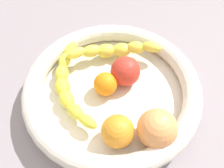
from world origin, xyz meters
TOP-DOWN VIEW (x-y plane):
  - kitchen_counter at (0.00, 0.00)cm, footprint 120.00×120.00cm
  - fruit_bowl at (0.00, 0.00)cm, footprint 37.90×37.90cm
  - banana_draped_left at (1.63, -9.39)cm, footprint 21.85×13.43cm
  - banana_draped_right at (-9.78, -1.75)cm, footprint 9.50×21.13cm
  - orange_front at (0.02, -1.42)cm, footprint 5.10×5.10cm
  - orange_mid_left at (10.30, 3.36)cm, footprint 6.25×6.25cm
  - peach_blush at (8.53, 10.31)cm, footprint 7.50×7.50cm
  - tomato_red at (-3.76, 2.14)cm, footprint 6.54×6.54cm

SIDE VIEW (x-z plane):
  - kitchen_counter at x=0.00cm, z-range 0.00..3.00cm
  - fruit_bowl at x=0.00cm, z-range 3.10..9.10cm
  - banana_draped_left at x=1.63cm, z-range 5.29..9.06cm
  - orange_front at x=0.02cm, z-range 5.03..10.12cm
  - banana_draped_right at x=-9.78cm, z-range 5.65..10.34cm
  - orange_mid_left at x=10.30cm, z-range 5.03..11.28cm
  - tomato_red at x=-3.76cm, z-range 5.03..11.57cm
  - peach_blush at x=8.53cm, z-range 5.03..12.52cm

